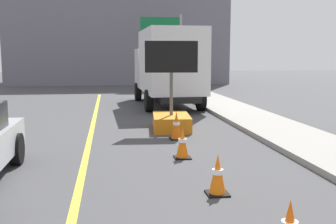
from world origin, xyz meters
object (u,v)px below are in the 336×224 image
traffic_cone_mid_lane (218,175)px  highway_guide_sign (169,38)px  arrow_board_trailer (171,114)px  box_truck (168,66)px  traffic_cone_far_lane (182,143)px  traffic_cone_curbside (176,126)px

traffic_cone_mid_lane → highway_guide_sign: bearing=83.7°
highway_guide_sign → traffic_cone_mid_lane: bearing=-96.3°
arrow_board_trailer → traffic_cone_mid_lane: arrow_board_trailer is taller
box_truck → traffic_cone_far_lane: size_ratio=9.36×
traffic_cone_mid_lane → traffic_cone_far_lane: size_ratio=0.96×
traffic_cone_far_lane → highway_guide_sign: bearing=82.5°
traffic_cone_far_lane → traffic_cone_curbside: size_ratio=0.92×
traffic_cone_curbside → traffic_cone_far_lane: bearing=-95.7°
arrow_board_trailer → traffic_cone_curbside: size_ratio=3.51×
box_truck → traffic_cone_curbside: bearing=-96.4°
box_truck → traffic_cone_curbside: 7.56m
highway_guide_sign → traffic_cone_far_lane: 19.07m
arrow_board_trailer → traffic_cone_mid_lane: bearing=-91.5°
traffic_cone_far_lane → traffic_cone_curbside: (0.21, 2.05, 0.03)m
traffic_cone_curbside → traffic_cone_mid_lane: bearing=-90.8°
highway_guide_sign → traffic_cone_curbside: 17.04m
arrow_board_trailer → box_truck: size_ratio=0.41×
arrow_board_trailer → traffic_cone_curbside: bearing=-93.5°
highway_guide_sign → traffic_cone_far_lane: (-2.47, -18.66, -3.08)m
highway_guide_sign → traffic_cone_curbside: (-2.27, -16.61, -3.04)m
traffic_cone_far_lane → traffic_cone_curbside: bearing=84.3°
box_truck → traffic_cone_mid_lane: box_truck is taller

